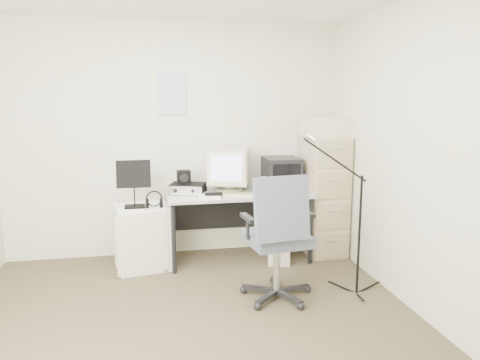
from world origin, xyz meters
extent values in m
cube|color=#3F3822|center=(0.00, 0.00, -0.01)|extent=(3.60, 3.60, 0.01)
cube|color=beige|center=(0.00, 1.80, 1.25)|extent=(3.60, 0.02, 2.50)
cube|color=beige|center=(0.00, -1.80, 1.25)|extent=(3.60, 0.02, 2.50)
cube|color=beige|center=(1.80, 0.00, 1.25)|extent=(0.02, 3.60, 2.50)
cube|color=white|center=(-0.02, 1.79, 1.75)|extent=(0.30, 0.02, 0.44)
cube|color=tan|center=(1.58, 1.48, 0.65)|extent=(0.40, 0.60, 1.30)
cube|color=beige|center=(1.58, 1.43, 1.39)|extent=(0.49, 0.33, 0.19)
cube|color=gray|center=(0.63, 1.45, 0.36)|extent=(1.50, 0.70, 0.73)
cube|color=beige|center=(0.54, 1.52, 0.95)|extent=(0.51, 0.53, 0.45)
cube|color=black|center=(1.13, 1.59, 0.90)|extent=(0.37, 0.39, 0.33)
cube|color=beige|center=(0.93, 1.54, 0.80)|extent=(0.09, 0.09, 0.14)
cube|color=beige|center=(0.56, 1.27, 0.74)|extent=(0.46, 0.26, 0.02)
cube|color=black|center=(0.90, 1.32, 0.75)|extent=(0.09, 0.13, 0.04)
cube|color=black|center=(0.11, 1.48, 0.78)|extent=(0.41, 0.35, 0.10)
cube|color=black|center=(0.07, 1.52, 0.90)|extent=(0.14, 0.13, 0.13)
cube|color=white|center=(0.30, 1.28, 0.74)|extent=(0.25, 0.31, 0.02)
cube|color=beige|center=(1.05, 1.35, 0.23)|extent=(0.33, 0.53, 0.46)
cube|color=#4F5561|center=(0.77, 0.42, 0.55)|extent=(0.72, 0.72, 1.11)
cube|color=white|center=(-0.36, 1.36, 0.33)|extent=(0.60, 0.52, 0.65)
cube|color=black|center=(-0.43, 1.29, 0.89)|extent=(0.35, 0.24, 0.48)
torus|color=black|center=(-0.24, 1.24, 0.71)|extent=(0.21, 0.21, 0.03)
cylinder|color=black|center=(1.50, 0.38, 0.69)|extent=(0.03, 0.03, 1.39)
camera|label=1|loc=(-0.27, -3.26, 1.75)|focal=35.00mm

